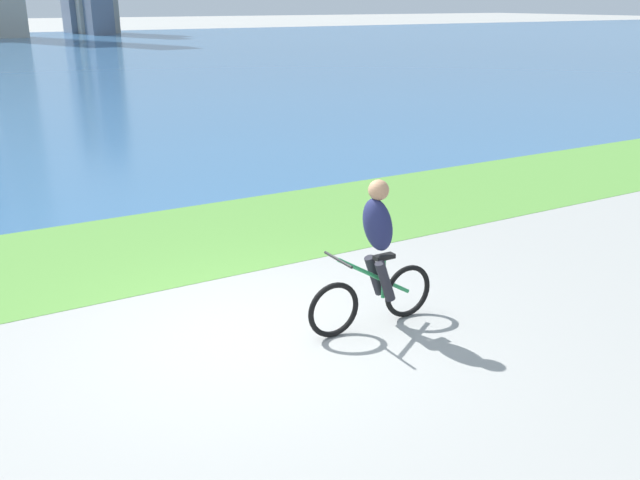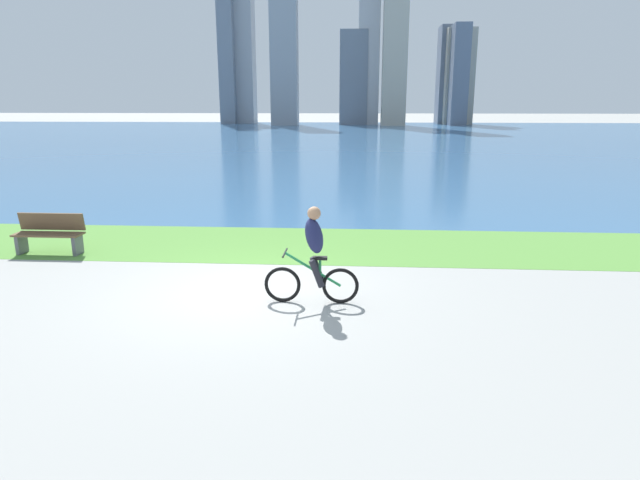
% 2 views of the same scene
% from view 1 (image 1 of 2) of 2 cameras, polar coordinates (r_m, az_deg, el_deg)
% --- Properties ---
extents(ground_plane, '(300.00, 300.00, 0.00)m').
position_cam_1_polar(ground_plane, '(7.61, -5.35, -7.66)').
color(ground_plane, '#9E9E99').
extents(grass_strip_bayside, '(120.00, 3.36, 0.01)m').
position_cam_1_polar(grass_strip_bayside, '(10.49, -13.24, -0.40)').
color(grass_strip_bayside, '#59933D').
rests_on(grass_strip_bayside, ground).
extents(cyclist_lead, '(1.60, 0.52, 1.66)m').
position_cam_1_polar(cyclist_lead, '(7.46, 4.60, -1.23)').
color(cyclist_lead, black).
rests_on(cyclist_lead, ground).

